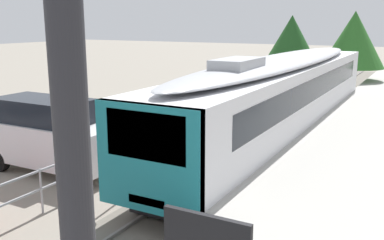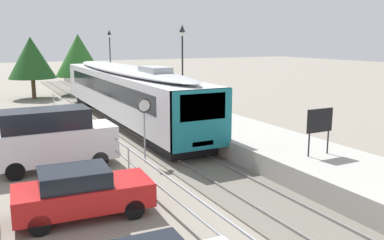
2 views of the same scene
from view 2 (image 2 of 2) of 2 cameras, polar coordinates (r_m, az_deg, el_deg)
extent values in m
plane|color=gray|center=(25.55, -15.20, -1.14)|extent=(160.00, 160.00, 0.00)
cube|color=#6B665B|center=(26.30, -8.81, -0.47)|extent=(3.20, 60.00, 0.06)
cube|color=slate|center=(26.07, -10.31, -0.46)|extent=(0.08, 60.00, 0.08)
cube|color=slate|center=(26.51, -7.34, -0.18)|extent=(0.08, 60.00, 0.08)
cube|color=silver|center=(26.50, -9.31, 3.84)|extent=(2.80, 20.80, 2.55)
cube|color=#19757F|center=(17.09, 1.37, 0.02)|extent=(2.80, 0.24, 2.55)
cube|color=black|center=(16.92, 1.51, 1.84)|extent=(2.13, 0.08, 1.12)
cube|color=black|center=(26.45, -9.33, 4.72)|extent=(2.82, 17.48, 0.92)
ellipsoid|color=#A8AAAF|center=(26.36, -9.40, 6.98)|extent=(2.69, 19.97, 0.44)
cube|color=#A8AAAF|center=(21.45, -5.15, 6.92)|extent=(1.10, 2.20, 0.36)
cube|color=#EAE5C6|center=(17.25, 1.47, -3.26)|extent=(1.00, 0.10, 0.20)
cube|color=black|center=(19.44, -1.88, -3.30)|extent=(2.24, 3.20, 0.55)
cube|color=black|center=(34.35, -13.34, 2.72)|extent=(2.24, 3.20, 0.55)
cube|color=#A8A59E|center=(27.38, -2.37, 1.01)|extent=(3.90, 60.00, 0.90)
cylinder|color=#232328|center=(28.77, -1.33, 7.02)|extent=(0.12, 0.12, 4.60)
pyramid|color=#232328|center=(28.70, -1.36, 12.61)|extent=(0.34, 0.34, 0.50)
sphere|color=silver|center=(28.70, -1.36, 11.97)|extent=(0.24, 0.24, 0.24)
cylinder|color=#232328|center=(45.60, -11.29, 8.33)|extent=(0.12, 0.12, 4.60)
pyramid|color=#232328|center=(45.56, -11.43, 11.84)|extent=(0.34, 0.34, 0.50)
sphere|color=silver|center=(45.55, -11.41, 11.44)|extent=(0.24, 0.24, 0.24)
cylinder|color=#232328|center=(16.09, 15.92, -3.36)|extent=(0.06, 0.06, 0.90)
cylinder|color=#232328|center=(16.75, 18.34, -2.94)|extent=(0.06, 0.06, 0.90)
cube|color=black|center=(16.22, 17.34, -0.06)|extent=(1.20, 0.08, 0.90)
cylinder|color=#9EA0A5|center=(17.82, -6.60, -2.44)|extent=(0.07, 0.07, 2.20)
cylinder|color=white|center=(17.53, -6.68, 2.01)|extent=(0.60, 0.03, 0.60)
torus|color=black|center=(17.51, -6.66, 2.00)|extent=(0.61, 0.05, 0.61)
cube|color=#9EA0A5|center=(15.77, -8.84, -3.91)|extent=(0.05, 36.00, 0.05)
cube|color=#9EA0A5|center=(15.91, -8.79, -5.69)|extent=(0.05, 36.00, 0.05)
cylinder|color=#9EA0A5|center=(15.93, -8.78, -5.90)|extent=(0.06, 0.06, 1.25)
cylinder|color=#9EA0A5|center=(24.41, -15.47, -0.22)|extent=(0.06, 0.06, 1.25)
cylinder|color=#9EA0A5|center=(33.17, -18.66, 2.51)|extent=(0.06, 0.06, 1.25)
cube|color=red|center=(12.90, -14.81, -10.09)|extent=(4.10, 1.99, 0.72)
cube|color=black|center=(12.66, -16.07, -7.62)|extent=(2.09, 1.66, 0.50)
cylinder|color=black|center=(13.97, -9.82, -9.77)|extent=(0.63, 0.24, 0.62)
cylinder|color=black|center=(12.57, -8.06, -12.16)|extent=(0.63, 0.24, 0.62)
cylinder|color=black|center=(13.65, -20.83, -10.88)|extent=(0.63, 0.24, 0.62)
cylinder|color=black|center=(12.21, -20.42, -13.51)|extent=(0.63, 0.24, 0.62)
cube|color=white|center=(17.80, -18.57, -3.18)|extent=(4.92, 2.00, 1.35)
cube|color=black|center=(17.54, -19.75, 0.13)|extent=(3.42, 1.75, 0.80)
cylinder|color=black|center=(19.08, -14.07, -4.09)|extent=(0.72, 0.25, 0.72)
cylinder|color=black|center=(17.48, -12.72, -5.42)|extent=(0.72, 0.25, 0.72)
cylinder|color=black|center=(18.64, -23.79, -5.07)|extent=(0.72, 0.25, 0.72)
cylinder|color=black|center=(17.00, -23.37, -6.56)|extent=(0.72, 0.25, 0.72)
cylinder|color=brown|center=(39.85, -21.14, 4.12)|extent=(0.36, 0.36, 1.83)
cone|color=#1E4C1E|center=(39.64, -21.42, 8.07)|extent=(4.14, 4.14, 3.68)
cylinder|color=brown|center=(41.18, -15.27, 4.66)|extent=(0.36, 0.36, 1.79)
cone|color=#286023|center=(40.98, -15.48, 8.67)|extent=(4.43, 4.43, 3.99)
camera|label=1|loc=(15.12, 36.40, 8.13)|focal=40.98mm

